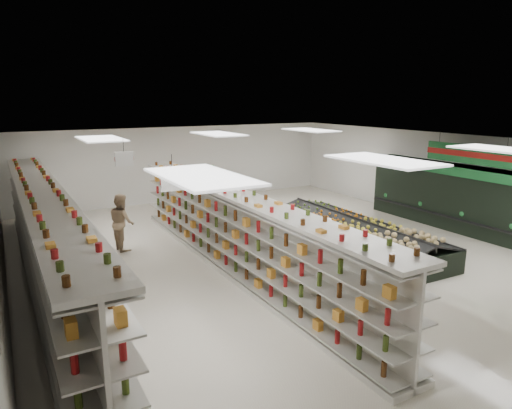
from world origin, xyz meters
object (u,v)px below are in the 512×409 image
soda_endcap (200,191)px  shopper_main (323,253)px  gondola_left (47,242)px  produce_island (353,233)px  gondola_center (235,235)px  shopper_background (122,222)px

soda_endcap → shopper_main: 8.47m
gondola_left → soda_endcap: 7.83m
produce_island → soda_endcap: bearing=109.7°
gondola_left → gondola_center: (4.31, -1.40, -0.10)m
soda_endcap → shopper_background: soda_endcap is taller
soda_endcap → shopper_main: bearing=-93.0°
soda_endcap → shopper_background: bearing=-139.5°
shopper_background → soda_endcap: bearing=-56.6°
gondola_center → produce_island: size_ratio=1.91×
gondola_left → shopper_main: size_ratio=7.55×
gondola_left → soda_endcap: (6.01, 5.01, -0.23)m
gondola_left → produce_island: gondola_left is taller
shopper_background → gondola_left: bearing=121.6°
soda_endcap → gondola_left: bearing=-140.2°
gondola_center → shopper_main: gondola_center is taller
shopper_background → produce_island: bearing=-124.1°
produce_island → shopper_background: shopper_background is taller
gondola_center → gondola_left: bearing=161.9°
gondola_left → gondola_center: size_ratio=1.11×
shopper_main → shopper_background: (-3.41, 5.18, -0.04)m
gondola_left → produce_island: size_ratio=2.11×
gondola_center → shopper_main: 2.41m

